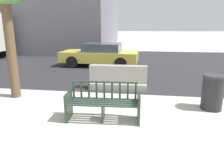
# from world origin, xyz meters

# --- Properties ---
(ground_plane) EXTENTS (200.00, 200.00, 0.00)m
(ground_plane) POSITION_xyz_m (0.00, 0.00, 0.00)
(ground_plane) COLOR #B7B2A8
(street_asphalt) EXTENTS (120.00, 12.00, 0.01)m
(street_asphalt) POSITION_xyz_m (0.00, 8.70, 0.00)
(street_asphalt) COLOR #28282B
(street_asphalt) RESTS_ON ground
(street_bench) EXTENTS (1.71, 0.61, 0.88)m
(street_bench) POSITION_xyz_m (-0.28, 0.77, 0.40)
(street_bench) COLOR #28382D
(street_bench) RESTS_ON ground
(jersey_barrier_centre) EXTENTS (2.01, 0.70, 0.84)m
(jersey_barrier_centre) POSITION_xyz_m (-0.20, 3.24, 0.34)
(jersey_barrier_centre) COLOR gray
(jersey_barrier_centre) RESTS_ON ground
(car_taxi_near) EXTENTS (4.26, 2.02, 1.27)m
(car_taxi_near) POSITION_xyz_m (-1.64, 7.33, 0.64)
(car_taxi_near) COLOR #DBC64C
(car_taxi_near) RESTS_ON ground
(trash_bin) EXTENTS (0.55, 0.55, 0.93)m
(trash_bin) POSITION_xyz_m (2.46, 1.79, 0.47)
(trash_bin) COLOR #232326
(trash_bin) RESTS_ON ground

